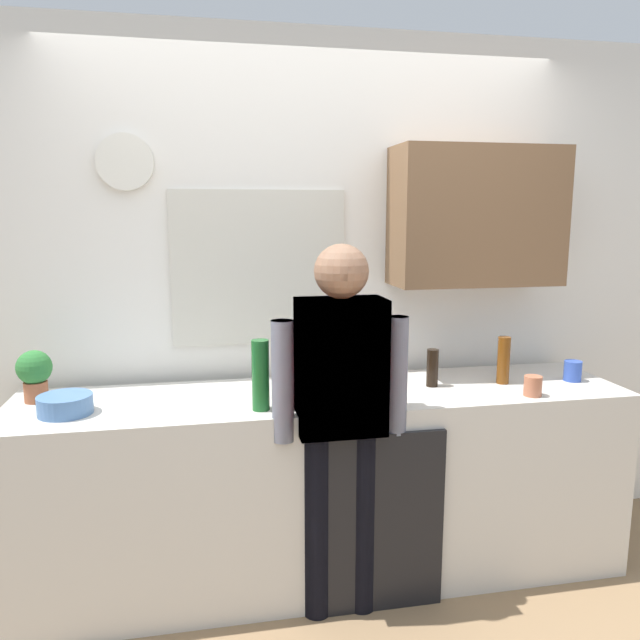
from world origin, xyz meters
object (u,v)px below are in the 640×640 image
object	(u,v)px
bottle_dark_sauce	(432,368)
mixing_bowl	(65,405)
potted_plant	(35,372)
cup_terracotta_mug	(533,386)
person_at_sink	(341,402)
person_guest	(341,402)
coffee_maker	(328,369)
bottle_amber_beer	(503,360)
cup_blue_mug	(573,371)
bottle_green_wine	(261,375)
cup_white_mug	(304,374)

from	to	relation	value
bottle_dark_sauce	mixing_bowl	bearing A→B (deg)	-176.63
potted_plant	cup_terracotta_mug	bearing A→B (deg)	-8.86
person_at_sink	person_guest	xyz separation A→B (m)	(0.00, 0.00, 0.00)
coffee_maker	cup_terracotta_mug	size ratio (longest dim) A/B	3.59
potted_plant	person_at_sink	bearing A→B (deg)	-18.01
bottle_amber_beer	potted_plant	xyz separation A→B (m)	(-2.15, 0.12, 0.02)
bottle_dark_sauce	cup_blue_mug	world-z (taller)	bottle_dark_sauce
cup_terracotta_mug	bottle_green_wine	bearing A→B (deg)	178.15
bottle_green_wine	cup_white_mug	xyz separation A→B (m)	(0.25, 0.37, -0.10)
cup_white_mug	person_at_sink	world-z (taller)	person_at_sink
person_guest	person_at_sink	bearing A→B (deg)	-0.00
cup_blue_mug	bottle_dark_sauce	bearing A→B (deg)	176.51
mixing_bowl	potted_plant	xyz separation A→B (m)	(-0.16, 0.20, 0.09)
mixing_bowl	cup_terracotta_mug	bearing A→B (deg)	-3.93
coffee_maker	bottle_dark_sauce	xyz separation A→B (m)	(0.54, 0.13, -0.06)
cup_terracotta_mug	mixing_bowl	size ratio (longest dim) A/B	0.42
coffee_maker	bottle_amber_beer	bearing A→B (deg)	7.18
coffee_maker	person_guest	distance (m)	0.21
bottle_green_wine	bottle_amber_beer	distance (m)	1.21
cup_white_mug	cup_terracotta_mug	world-z (taller)	cup_white_mug
coffee_maker	potted_plant	xyz separation A→B (m)	(-1.26, 0.24, -0.01)
coffee_maker	potted_plant	world-z (taller)	coffee_maker
person_at_sink	coffee_maker	bearing A→B (deg)	98.19
coffee_maker	cup_blue_mug	world-z (taller)	coffee_maker
mixing_bowl	potted_plant	distance (m)	0.27
cup_blue_mug	cup_terracotta_mug	world-z (taller)	cup_blue_mug
coffee_maker	mixing_bowl	world-z (taller)	coffee_maker
person_at_sink	person_guest	world-z (taller)	same
coffee_maker	cup_blue_mug	distance (m)	1.26
bottle_dark_sauce	bottle_amber_beer	xyz separation A→B (m)	(0.36, -0.02, 0.03)
bottle_green_wine	potted_plant	xyz separation A→B (m)	(-0.96, 0.30, -0.02)
cup_terracotta_mug	person_at_sink	bearing A→B (deg)	-175.35
bottle_green_wine	person_guest	bearing A→B (deg)	-19.66
cup_white_mug	mixing_bowl	size ratio (longest dim) A/B	0.43
bottle_dark_sauce	person_at_sink	bearing A→B (deg)	-149.25
cup_terracotta_mug	cup_blue_mug	bearing A→B (deg)	30.53
coffee_maker	bottle_amber_beer	size ratio (longest dim) A/B	1.43
mixing_bowl	person_guest	world-z (taller)	person_guest
bottle_dark_sauce	cup_terracotta_mug	size ratio (longest dim) A/B	1.96
mixing_bowl	bottle_green_wine	bearing A→B (deg)	-7.12
cup_blue_mug	cup_white_mug	bearing A→B (deg)	170.69
potted_plant	bottle_dark_sauce	bearing A→B (deg)	-3.35
bottle_amber_beer	cup_blue_mug	size ratio (longest dim) A/B	2.30
bottle_green_wine	cup_terracotta_mug	distance (m)	1.23
mixing_bowl	person_guest	size ratio (longest dim) A/B	0.14
coffee_maker	potted_plant	bearing A→B (deg)	169.40
cup_blue_mug	person_guest	size ratio (longest dim) A/B	0.06
bottle_amber_beer	bottle_dark_sauce	bearing A→B (deg)	177.18
bottle_dark_sauce	potted_plant	bearing A→B (deg)	176.65
bottle_green_wine	potted_plant	bearing A→B (deg)	162.55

